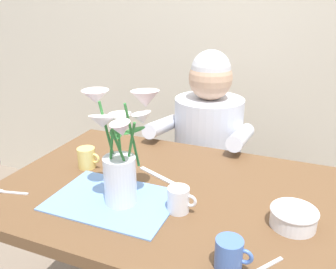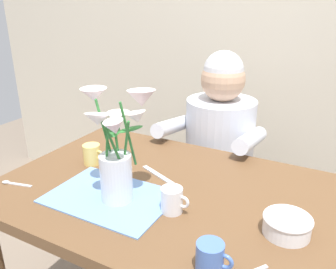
{
  "view_description": "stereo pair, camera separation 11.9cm",
  "coord_description": "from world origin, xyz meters",
  "px_view_note": "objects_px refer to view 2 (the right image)",
  "views": [
    {
      "loc": [
        0.38,
        -0.97,
        1.35
      ],
      "look_at": [
        -0.04,
        0.05,
        0.92
      ],
      "focal_mm": 37.15,
      "sensor_mm": 36.0,
      "label": 1
    },
    {
      "loc": [
        0.49,
        -0.92,
        1.35
      ],
      "look_at": [
        -0.04,
        0.05,
        0.92
      ],
      "focal_mm": 37.15,
      "sensor_mm": 36.0,
      "label": 2
    }
  ],
  "objects_px": {
    "ceramic_bowl": "(287,225)",
    "ceramic_mug": "(210,258)",
    "dinner_knife": "(159,175)",
    "coffee_cup": "(172,200)",
    "flower_vase": "(117,148)",
    "tea_cup": "(92,154)",
    "seated_person": "(218,164)"
  },
  "relations": [
    {
      "from": "ceramic_bowl",
      "to": "tea_cup",
      "type": "bearing_deg",
      "value": 173.12
    },
    {
      "from": "dinner_knife",
      "to": "tea_cup",
      "type": "xyz_separation_m",
      "value": [
        -0.28,
        -0.03,
        0.04
      ]
    },
    {
      "from": "flower_vase",
      "to": "coffee_cup",
      "type": "distance_m",
      "value": 0.23
    },
    {
      "from": "flower_vase",
      "to": "ceramic_mug",
      "type": "distance_m",
      "value": 0.44
    },
    {
      "from": "seated_person",
      "to": "tea_cup",
      "type": "xyz_separation_m",
      "value": [
        -0.32,
        -0.58,
        0.22
      ]
    },
    {
      "from": "seated_person",
      "to": "ceramic_bowl",
      "type": "height_order",
      "value": "seated_person"
    },
    {
      "from": "tea_cup",
      "to": "ceramic_bowl",
      "type": "bearing_deg",
      "value": -6.88
    },
    {
      "from": "coffee_cup",
      "to": "seated_person",
      "type": "bearing_deg",
      "value": 99.09
    },
    {
      "from": "seated_person",
      "to": "flower_vase",
      "type": "bearing_deg",
      "value": -97.76
    },
    {
      "from": "flower_vase",
      "to": "tea_cup",
      "type": "xyz_separation_m",
      "value": [
        -0.25,
        0.17,
        -0.14
      ]
    },
    {
      "from": "ceramic_mug",
      "to": "seated_person",
      "type": "bearing_deg",
      "value": 109.05
    },
    {
      "from": "ceramic_bowl",
      "to": "coffee_cup",
      "type": "bearing_deg",
      "value": -170.75
    },
    {
      "from": "coffee_cup",
      "to": "tea_cup",
      "type": "height_order",
      "value": "same"
    },
    {
      "from": "seated_person",
      "to": "coffee_cup",
      "type": "relative_size",
      "value": 12.2
    },
    {
      "from": "seated_person",
      "to": "ceramic_mug",
      "type": "distance_m",
      "value": 0.99
    },
    {
      "from": "dinner_knife",
      "to": "coffee_cup",
      "type": "xyz_separation_m",
      "value": [
        0.15,
        -0.18,
        0.04
      ]
    },
    {
      "from": "flower_vase",
      "to": "dinner_knife",
      "type": "distance_m",
      "value": 0.27
    },
    {
      "from": "seated_person",
      "to": "tea_cup",
      "type": "height_order",
      "value": "seated_person"
    },
    {
      "from": "tea_cup",
      "to": "ceramic_mug",
      "type": "distance_m",
      "value": 0.71
    },
    {
      "from": "flower_vase",
      "to": "ceramic_bowl",
      "type": "relative_size",
      "value": 2.68
    },
    {
      "from": "seated_person",
      "to": "tea_cup",
      "type": "relative_size",
      "value": 12.2
    },
    {
      "from": "ceramic_bowl",
      "to": "tea_cup",
      "type": "xyz_separation_m",
      "value": [
        -0.77,
        0.09,
        0.01
      ]
    },
    {
      "from": "seated_person",
      "to": "coffee_cup",
      "type": "xyz_separation_m",
      "value": [
        0.12,
        -0.73,
        0.22
      ]
    },
    {
      "from": "seated_person",
      "to": "ceramic_mug",
      "type": "bearing_deg",
      "value": -73.56
    },
    {
      "from": "dinner_knife",
      "to": "tea_cup",
      "type": "bearing_deg",
      "value": -149.52
    },
    {
      "from": "dinner_knife",
      "to": "ceramic_mug",
      "type": "relative_size",
      "value": 2.04
    },
    {
      "from": "seated_person",
      "to": "tea_cup",
      "type": "bearing_deg",
      "value": -121.26
    },
    {
      "from": "seated_person",
      "to": "dinner_knife",
      "type": "xyz_separation_m",
      "value": [
        -0.03,
        -0.55,
        0.18
      ]
    },
    {
      "from": "ceramic_bowl",
      "to": "ceramic_mug",
      "type": "relative_size",
      "value": 1.46
    },
    {
      "from": "ceramic_mug",
      "to": "flower_vase",
      "type": "bearing_deg",
      "value": 156.87
    },
    {
      "from": "flower_vase",
      "to": "ceramic_mug",
      "type": "height_order",
      "value": "flower_vase"
    },
    {
      "from": "coffee_cup",
      "to": "ceramic_mug",
      "type": "xyz_separation_m",
      "value": [
        0.2,
        -0.18,
        0.0
      ]
    }
  ]
}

